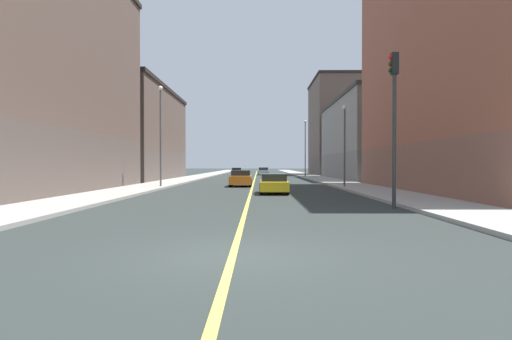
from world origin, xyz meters
The scene contains 17 objects.
ground_plane centered at (0.00, 0.00, 0.00)m, with size 400.00×400.00×0.00m, color #29302E.
sidewalk_left centered at (8.41, 49.00, 0.07)m, with size 3.59×168.00×0.15m, color #9E9B93.
sidewalk_right centered at (-8.41, 49.00, 0.07)m, with size 3.59×168.00×0.15m, color #9E9B93.
lane_center_stripe centered at (0.00, 49.00, 0.01)m, with size 0.16×154.00×0.01m, color #E5D14C.
building_left_near centered at (15.49, 19.77, 9.12)m, with size 10.88×24.55×18.22m.
building_left_mid centered at (15.49, 45.80, 5.08)m, with size 10.88×24.30×10.15m.
building_left_far centered at (15.49, 68.03, 8.44)m, with size 10.88×16.19×16.86m.
building_right_corner centered at (-15.49, 17.88, 8.16)m, with size 10.88×25.10×16.30m.
building_right_midblock centered at (-15.49, 43.03, 5.50)m, with size 10.88×23.22×10.98m.
traffic_light_left_near centered at (6.20, 9.35, 4.18)m, with size 0.40×0.32×6.52m.
street_lamp_left_near centered at (7.21, 24.90, 4.06)m, with size 0.36×0.36×6.35m.
street_lamp_right_near centered at (-7.21, 25.21, 4.87)m, with size 0.36×0.36×7.89m.
street_lamp_left_far centered at (7.21, 53.37, 4.97)m, with size 0.36×0.36×8.08m.
car_silver centered at (1.36, 68.12, 0.65)m, with size 1.94×4.39×1.35m.
car_orange centered at (-1.00, 27.82, 0.66)m, with size 1.87×4.19×1.37m.
car_black centered at (-3.24, 64.70, 0.64)m, with size 1.84×4.20×1.32m.
car_yellow centered at (1.48, 18.68, 0.63)m, with size 1.82×4.14×1.26m.
Camera 1 is at (0.53, -8.81, 1.84)m, focal length 30.36 mm.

